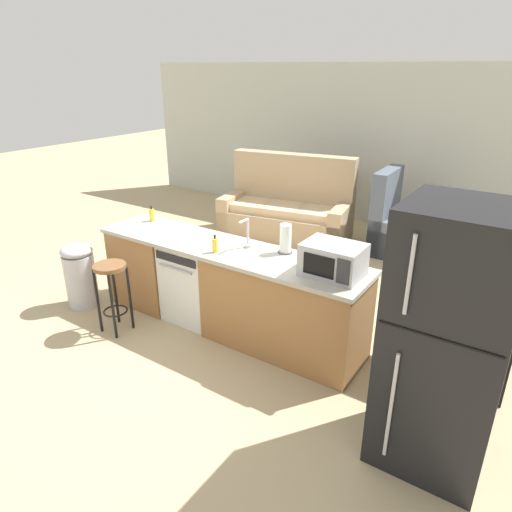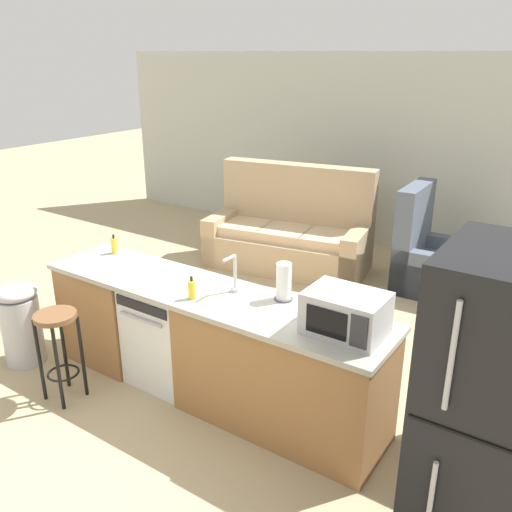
# 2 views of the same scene
# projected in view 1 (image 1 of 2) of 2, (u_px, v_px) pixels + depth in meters

# --- Properties ---
(ground_plane) EXTENTS (24.00, 24.00, 0.00)m
(ground_plane) POSITION_uv_depth(u_px,v_px,m) (216.00, 322.00, 4.90)
(ground_plane) COLOR tan
(wall_back) EXTENTS (10.00, 0.06, 2.60)m
(wall_back) POSITION_uv_depth(u_px,v_px,m) (388.00, 148.00, 7.46)
(wall_back) COLOR beige
(wall_back) RESTS_ON ground_plane
(kitchen_counter) EXTENTS (2.94, 0.66, 0.90)m
(kitchen_counter) POSITION_uv_depth(u_px,v_px,m) (234.00, 293.00, 4.61)
(kitchen_counter) COLOR #9E6B3D
(kitchen_counter) RESTS_ON ground_plane
(dishwasher) EXTENTS (0.58, 0.61, 0.84)m
(dishwasher) POSITION_uv_depth(u_px,v_px,m) (197.00, 281.00, 4.86)
(dishwasher) COLOR white
(dishwasher) RESTS_ON ground_plane
(stove_range) EXTENTS (0.76, 0.68, 0.90)m
(stove_range) POSITION_uv_depth(u_px,v_px,m) (468.00, 328.00, 3.93)
(stove_range) COLOR black
(stove_range) RESTS_ON ground_plane
(refrigerator) EXTENTS (0.72, 0.73, 1.82)m
(refrigerator) POSITION_uv_depth(u_px,v_px,m) (447.00, 342.00, 2.91)
(refrigerator) COLOR black
(refrigerator) RESTS_ON ground_plane
(microwave) EXTENTS (0.50, 0.37, 0.28)m
(microwave) POSITION_uv_depth(u_px,v_px,m) (333.00, 260.00, 3.83)
(microwave) COLOR #B7B7BC
(microwave) RESTS_ON kitchen_counter
(sink_faucet) EXTENTS (0.07, 0.17, 0.30)m
(sink_faucet) POSITION_uv_depth(u_px,v_px,m) (247.00, 235.00, 4.41)
(sink_faucet) COLOR silver
(sink_faucet) RESTS_ON kitchen_counter
(paper_towel_roll) EXTENTS (0.14, 0.14, 0.28)m
(paper_towel_roll) POSITION_uv_depth(u_px,v_px,m) (285.00, 239.00, 4.29)
(paper_towel_roll) COLOR #4C4C51
(paper_towel_roll) RESTS_ON kitchen_counter
(soap_bottle) EXTENTS (0.06, 0.06, 0.18)m
(soap_bottle) POSITION_uv_depth(u_px,v_px,m) (215.00, 245.00, 4.32)
(soap_bottle) COLOR yellow
(soap_bottle) RESTS_ON kitchen_counter
(dish_soap_bottle) EXTENTS (0.06, 0.06, 0.18)m
(dish_soap_bottle) POSITION_uv_depth(u_px,v_px,m) (152.00, 215.00, 5.20)
(dish_soap_bottle) COLOR yellow
(dish_soap_bottle) RESTS_ON kitchen_counter
(kettle) EXTENTS (0.21, 0.17, 0.19)m
(kettle) POSITION_uv_depth(u_px,v_px,m) (500.00, 283.00, 3.54)
(kettle) COLOR red
(kettle) RESTS_ON stove_range
(bar_stool) EXTENTS (0.32, 0.32, 0.74)m
(bar_stool) POSITION_uv_depth(u_px,v_px,m) (112.00, 283.00, 4.56)
(bar_stool) COLOR brown
(bar_stool) RESTS_ON ground_plane
(trash_bin) EXTENTS (0.35, 0.35, 0.74)m
(trash_bin) POSITION_uv_depth(u_px,v_px,m) (80.00, 275.00, 5.11)
(trash_bin) COLOR #B7B7BC
(trash_bin) RESTS_ON ground_plane
(couch) EXTENTS (2.12, 1.22, 1.27)m
(couch) POSITION_uv_depth(u_px,v_px,m) (288.00, 211.00, 7.29)
(couch) COLOR tan
(couch) RESTS_ON ground_plane
(armchair) EXTENTS (0.83, 0.88, 1.20)m
(armchair) POSITION_uv_depth(u_px,v_px,m) (397.00, 229.00, 6.63)
(armchair) COLOR #515B6B
(armchair) RESTS_ON ground_plane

